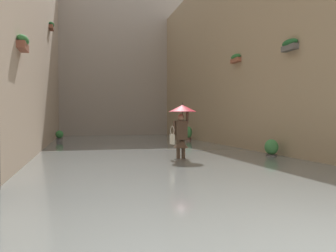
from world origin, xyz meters
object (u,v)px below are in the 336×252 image
Objects in this scene: person_wading at (182,123)px; potted_plant_near_right at (59,137)px; potted_plant_far_left at (189,135)px; potted_plant_mid_left at (271,150)px.

potted_plant_near_right is at bearing -65.90° from person_wading.
potted_plant_near_right is 7.40m from potted_plant_far_left.
potted_plant_near_right is at bearing -52.76° from potted_plant_mid_left.
person_wading is 2.56× the size of potted_plant_mid_left.
person_wading reaches higher than potted_plant_near_right.
potted_plant_far_left is at bearing -89.59° from potted_plant_mid_left.
potted_plant_near_right is 1.04× the size of potted_plant_mid_left.
potted_plant_mid_left is at bearing 127.24° from potted_plant_near_right.
potted_plant_near_right is at bearing -7.41° from potted_plant_far_left.
potted_plant_far_left reaches higher than potted_plant_mid_left.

